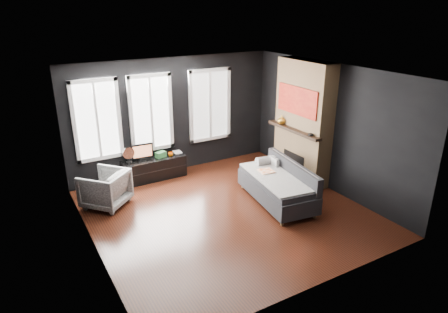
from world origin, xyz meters
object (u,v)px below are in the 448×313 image
armchair (105,187)px  book (174,148)px  sofa (277,183)px  mug (171,154)px  monitor (142,151)px  mantel_vase (282,120)px  media_console (154,169)px

armchair → book: (1.85, 0.85, 0.22)m
sofa → mug: bearing=128.2°
armchair → sofa: bearing=110.9°
monitor → mug: 0.67m
armchair → mantel_vase: 4.13m
mug → armchair: bearing=-157.4°
sofa → media_console: sofa is taller
sofa → mantel_vase: 1.75m
monitor → sofa: bearing=-46.5°
armchair → media_console: size_ratio=0.56×
mug → media_console: bearing=172.2°
armchair → mug: (1.71, 0.71, 0.15)m
mug → mantel_vase: (2.29, -1.14, 0.77)m
sofa → monitor: bearing=137.9°
media_console → monitor: monitor is taller
sofa → monitor: 3.10m
sofa → monitor: monitor is taller
armchair → mantel_vase: size_ratio=4.10×
armchair → monitor: size_ratio=1.64×
sofa → media_console: (-1.74, 2.35, -0.16)m
monitor → mug: monitor is taller
monitor → mantel_vase: 3.23m
armchair → mug: armchair is taller
mug → monitor: bearing=173.6°
sofa → armchair: size_ratio=2.37×
media_console → mantel_vase: mantel_vase is taller
media_console → book: book is taller
armchair → mug: size_ratio=6.99×
sofa → book: (-1.20, 2.44, 0.21)m
monitor → mug: bearing=-2.9°
armchair → media_console: 1.52m
mantel_vase → sofa: bearing=-129.4°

